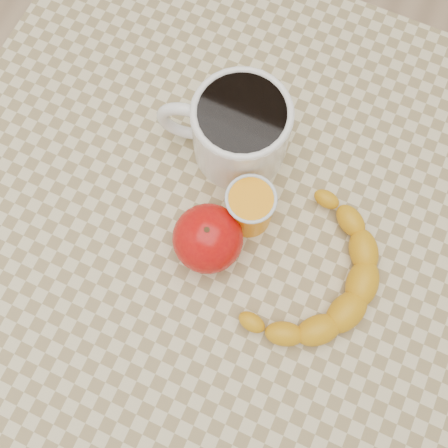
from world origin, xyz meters
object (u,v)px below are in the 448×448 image
at_px(coffee_mug, 238,129).
at_px(banana, 315,278).
at_px(orange_juice_glass, 250,207).
at_px(table, 224,244).
at_px(apple, 208,238).

xyz_separation_m(coffee_mug, banana, (0.16, -0.12, -0.04)).
bearing_deg(orange_juice_glass, banana, -22.54).
height_order(orange_juice_glass, banana, orange_juice_glass).
bearing_deg(table, coffee_mug, 105.60).
bearing_deg(orange_juice_glass, coffee_mug, 122.78).
height_order(table, banana, banana).
height_order(coffee_mug, apple, coffee_mug).
bearing_deg(apple, banana, 5.53).
xyz_separation_m(coffee_mug, orange_juice_glass, (0.05, -0.08, -0.02)).
relative_size(coffee_mug, apple, 1.59).
xyz_separation_m(table, banana, (0.13, -0.02, 0.11)).
relative_size(coffee_mug, banana, 0.63).
xyz_separation_m(coffee_mug, apple, (0.02, -0.14, -0.02)).
height_order(table, coffee_mug, coffee_mug).
height_order(table, orange_juice_glass, orange_juice_glass).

